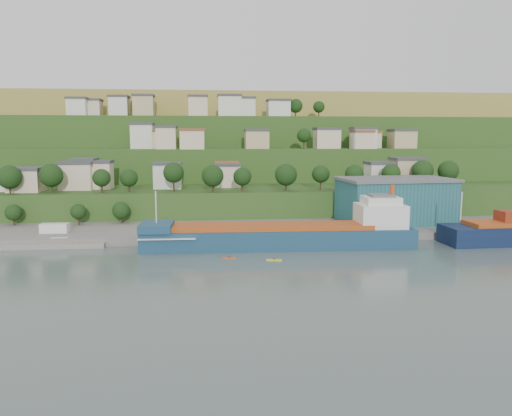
{
  "coord_description": "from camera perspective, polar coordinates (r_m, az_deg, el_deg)",
  "views": [
    {
      "loc": [
        -10.66,
        -105.82,
        25.95
      ],
      "look_at": [
        1.48,
        15.0,
        8.95
      ],
      "focal_mm": 35.0,
      "sensor_mm": 36.0,
      "label": 1
    }
  ],
  "objects": [
    {
      "name": "ground",
      "position": [
        109.48,
        0.01,
        -5.74
      ],
      "size": [
        500.0,
        500.0,
        0.0
      ],
      "primitive_type": "plane",
      "color": "#445350",
      "rests_on": "ground"
    },
    {
      "name": "quay",
      "position": [
        139.72,
        7.05,
        -2.8
      ],
      "size": [
        220.0,
        26.0,
        4.0
      ],
      "primitive_type": "cube",
      "color": "slate",
      "rests_on": "ground"
    },
    {
      "name": "kayak_yellow",
      "position": [
        107.34,
        2.09,
        -5.89
      ],
      "size": [
        3.44,
        1.2,
        0.85
      ],
      "rotation": [
        0.0,
        0.0,
        -0.18
      ],
      "color": "yellow",
      "rests_on": "ground"
    },
    {
      "name": "dinghy",
      "position": [
        130.43,
        -21.57,
        -3.35
      ],
      "size": [
        4.1,
        1.6,
        0.81
      ],
      "primitive_type": "cube",
      "rotation": [
        0.0,
        0.0,
        0.02
      ],
      "color": "silver",
      "rests_on": "pebble_beach"
    },
    {
      "name": "hillside",
      "position": [
        275.9,
        -3.51,
        2.58
      ],
      "size": [
        360.0,
        210.1,
        96.0
      ],
      "color": "#284719",
      "rests_on": "ground"
    },
    {
      "name": "warehouse",
      "position": [
        148.03,
        15.59,
        0.88
      ],
      "size": [
        32.43,
        21.43,
        12.8
      ],
      "rotation": [
        0.0,
        0.0,
        0.08
      ],
      "color": "#1E545B",
      "rests_on": "quay"
    },
    {
      "name": "pebble_beach",
      "position": [
        137.76,
        -24.44,
        -3.61
      ],
      "size": [
        40.0,
        18.0,
        2.4
      ],
      "primitive_type": "cube",
      "color": "slate",
      "rests_on": "ground"
    },
    {
      "name": "cargo_ship_near",
      "position": [
        119.85,
        3.59,
        -3.25
      ],
      "size": [
        65.04,
        12.07,
        16.65
      ],
      "rotation": [
        0.0,
        0.0,
        -0.03
      ],
      "color": "navy",
      "rests_on": "ground"
    },
    {
      "name": "kayak_orange",
      "position": [
        109.4,
        -3.06,
        -5.64
      ],
      "size": [
        3.09,
        0.91,
        0.76
      ],
      "rotation": [
        0.0,
        0.0,
        -0.13
      ],
      "color": "#CA4A11",
      "rests_on": "ground"
    },
    {
      "name": "caravan",
      "position": [
        137.62,
        -22.02,
        -2.31
      ],
      "size": [
        6.93,
        3.08,
        3.19
      ],
      "primitive_type": "cube",
      "rotation": [
        0.0,
        0.0,
        -0.03
      ],
      "color": "white",
      "rests_on": "pebble_beach"
    }
  ]
}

